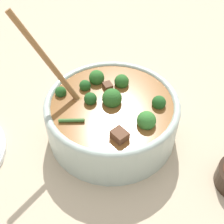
# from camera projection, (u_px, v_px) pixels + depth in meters

# --- Properties ---
(ground_plane) EXTENTS (4.00, 4.00, 0.00)m
(ground_plane) POSITION_uv_depth(u_px,v_px,m) (112.00, 132.00, 0.66)
(ground_plane) COLOR #C6B293
(stew_bowl) EXTENTS (0.29, 0.31, 0.29)m
(stew_bowl) POSITION_uv_depth(u_px,v_px,m) (112.00, 114.00, 0.62)
(stew_bowl) COLOR #B2C6BC
(stew_bowl) RESTS_ON ground_plane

